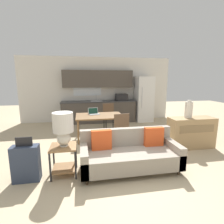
# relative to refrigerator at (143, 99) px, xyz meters

# --- Properties ---
(ground_plane) EXTENTS (20.00, 20.00, 0.00)m
(ground_plane) POSITION_rel_refrigerator_xyz_m (-1.93, -4.21, -0.95)
(ground_plane) COLOR tan
(wall_back) EXTENTS (6.40, 0.07, 2.70)m
(wall_back) POSITION_rel_refrigerator_xyz_m (-1.93, 0.42, 0.40)
(wall_back) COLOR silver
(wall_back) RESTS_ON ground_plane
(kitchen_counter) EXTENTS (3.07, 0.65, 2.15)m
(kitchen_counter) POSITION_rel_refrigerator_xyz_m (-1.91, 0.12, -0.11)
(kitchen_counter) COLOR #4C443D
(kitchen_counter) RESTS_ON ground_plane
(refrigerator) EXTENTS (0.69, 0.78, 1.90)m
(refrigerator) POSITION_rel_refrigerator_xyz_m (0.00, 0.00, 0.00)
(refrigerator) COLOR white
(refrigerator) RESTS_ON ground_plane
(dining_table) EXTENTS (1.40, 0.97, 0.72)m
(dining_table) POSITION_rel_refrigerator_xyz_m (-2.13, -1.98, -0.29)
(dining_table) COLOR brown
(dining_table) RESTS_ON ground_plane
(couch) EXTENTS (1.94, 0.80, 0.81)m
(couch) POSITION_rel_refrigerator_xyz_m (-1.74, -3.93, -0.63)
(couch) COLOR #3D2D1E
(couch) RESTS_ON ground_plane
(side_table) EXTENTS (0.48, 0.48, 0.57)m
(side_table) POSITION_rel_refrigerator_xyz_m (-3.02, -3.92, -0.57)
(side_table) COLOR olive
(side_table) RESTS_ON ground_plane
(table_lamp) EXTENTS (0.38, 0.38, 0.64)m
(table_lamp) POSITION_rel_refrigerator_xyz_m (-3.00, -3.91, -0.00)
(table_lamp) COLOR silver
(table_lamp) RESTS_ON side_table
(credenza) EXTENTS (1.19, 0.46, 0.81)m
(credenza) POSITION_rel_refrigerator_xyz_m (0.19, -3.12, -0.54)
(credenza) COLOR tan
(credenza) RESTS_ON ground_plane
(vase) EXTENTS (0.19, 0.19, 0.46)m
(vase) POSITION_rel_refrigerator_xyz_m (0.09, -3.08, 0.07)
(vase) COLOR beige
(vase) RESTS_ON credenza
(dining_chair_far_right) EXTENTS (0.45, 0.45, 0.94)m
(dining_chair_far_right) POSITION_rel_refrigerator_xyz_m (-1.69, -1.14, -0.43)
(dining_chair_far_right) COLOR brown
(dining_chair_far_right) RESTS_ON ground_plane
(dining_chair_near_right) EXTENTS (0.46, 0.46, 0.94)m
(dining_chair_near_right) POSITION_rel_refrigerator_xyz_m (-1.67, -2.80, -0.43)
(dining_chair_near_right) COLOR brown
(dining_chair_near_right) RESTS_ON ground_plane
(laptop) EXTENTS (0.37, 0.33, 0.20)m
(laptop) POSITION_rel_refrigerator_xyz_m (-2.28, -1.79, -0.18)
(laptop) COLOR #B7BABC
(laptop) RESTS_ON dining_table
(suitcase) EXTENTS (0.46, 0.22, 0.82)m
(suitcase) POSITION_rel_refrigerator_xyz_m (-3.66, -4.02, -0.61)
(suitcase) COLOR #2D384C
(suitcase) RESTS_ON ground_plane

